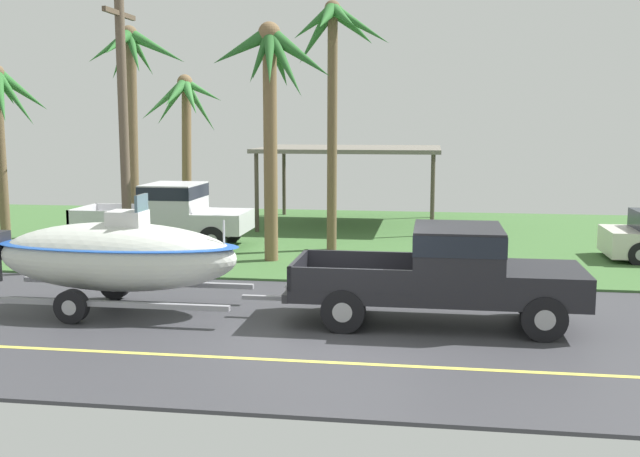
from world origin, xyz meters
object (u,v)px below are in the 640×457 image
(palm_tree_near_left, at_px, (132,75))
(palm_tree_mid, at_px, (335,52))
(carport_awning, at_px, (351,151))
(palm_tree_far_left, at_px, (184,112))
(palm_tree_near_right, at_px, (272,79))
(boat_on_trailer, at_px, (116,256))
(parked_pickup_background, at_px, (173,213))
(pickup_truck_towing, at_px, (455,271))
(utility_pole, at_px, (124,126))

(palm_tree_near_left, height_order, palm_tree_mid, palm_tree_mid)
(carport_awning, xyz_separation_m, palm_tree_far_left, (-6.02, -0.60, 1.38))
(palm_tree_mid, bearing_deg, palm_tree_near_right, -124.71)
(palm_tree_far_left, bearing_deg, boat_on_trailer, -77.60)
(parked_pickup_background, distance_m, palm_tree_mid, 6.75)
(boat_on_trailer, distance_m, palm_tree_mid, 9.50)
(parked_pickup_background, bearing_deg, palm_tree_near_left, 134.16)
(pickup_truck_towing, height_order, palm_tree_near_left, palm_tree_near_left)
(boat_on_trailer, distance_m, palm_tree_far_left, 13.09)
(boat_on_trailer, height_order, palm_tree_mid, palm_tree_mid)
(pickup_truck_towing, bearing_deg, parked_pickup_background, 137.32)
(palm_tree_far_left, bearing_deg, palm_tree_near_right, -55.51)
(pickup_truck_towing, xyz_separation_m, palm_tree_near_left, (-10.12, 9.54, 4.24))
(palm_tree_near_left, xyz_separation_m, palm_tree_far_left, (0.72, 2.92, -1.17))
(palm_tree_mid, xyz_separation_m, utility_pole, (-4.92, -3.41, -2.07))
(palm_tree_near_right, bearing_deg, carport_awning, 80.26)
(pickup_truck_towing, bearing_deg, palm_tree_mid, 113.29)
(boat_on_trailer, relative_size, utility_pole, 0.88)
(carport_awning, bearing_deg, pickup_truck_towing, -75.49)
(palm_tree_near_right, bearing_deg, palm_tree_far_left, 124.49)
(boat_on_trailer, xyz_separation_m, parked_pickup_background, (-1.49, 7.51, -0.07))
(boat_on_trailer, xyz_separation_m, palm_tree_near_left, (-3.46, 9.54, 4.14))
(pickup_truck_towing, xyz_separation_m, parked_pickup_background, (-8.14, 7.51, 0.03))
(palm_tree_near_left, bearing_deg, palm_tree_mid, -15.90)
(pickup_truck_towing, relative_size, palm_tree_near_right, 0.88)
(parked_pickup_background, distance_m, carport_awning, 7.50)
(boat_on_trailer, xyz_separation_m, palm_tree_far_left, (-2.74, 12.45, 2.97))
(carport_awning, bearing_deg, utility_pole, -118.41)
(palm_tree_mid, xyz_separation_m, palm_tree_far_left, (-6.13, 4.87, -1.62))
(parked_pickup_background, distance_m, palm_tree_near_left, 5.07)
(pickup_truck_towing, bearing_deg, palm_tree_far_left, 127.03)
(utility_pole, bearing_deg, palm_tree_far_left, 98.31)
(palm_tree_near_right, height_order, utility_pole, utility_pole)
(parked_pickup_background, height_order, palm_tree_far_left, palm_tree_far_left)
(pickup_truck_towing, distance_m, palm_tree_far_left, 15.90)
(palm_tree_far_left, xyz_separation_m, utility_pole, (1.21, -8.28, -0.44))
(parked_pickup_background, height_order, palm_tree_mid, palm_tree_mid)
(parked_pickup_background, xyz_separation_m, utility_pole, (-0.04, -3.34, 2.59))
(pickup_truck_towing, distance_m, carport_awning, 13.59)
(carport_awning, relative_size, palm_tree_far_left, 1.17)
(pickup_truck_towing, xyz_separation_m, boat_on_trailer, (-6.66, 0.00, 0.10))
(parked_pickup_background, height_order, palm_tree_near_left, palm_tree_near_left)
(palm_tree_near_right, relative_size, palm_tree_mid, 0.89)
(palm_tree_mid, height_order, palm_tree_far_left, palm_tree_mid)
(palm_tree_near_right, relative_size, palm_tree_far_left, 1.16)
(carport_awning, bearing_deg, boat_on_trailer, -104.09)
(utility_pole, bearing_deg, palm_tree_near_left, 109.80)
(parked_pickup_background, bearing_deg, pickup_truck_towing, -42.68)
(palm_tree_near_left, bearing_deg, carport_awning, 27.58)
(parked_pickup_background, xyz_separation_m, palm_tree_far_left, (-1.25, 4.94, 3.04))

